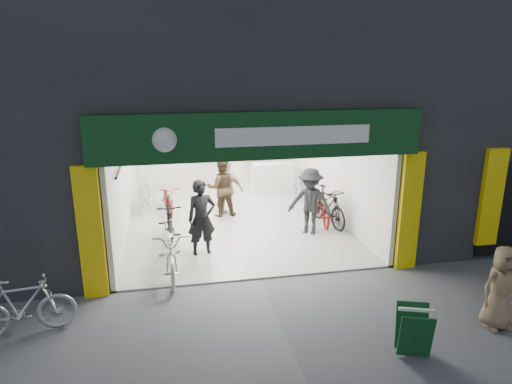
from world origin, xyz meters
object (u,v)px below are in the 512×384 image
object	(u,v)px
parked_bike	(22,307)
sandwich_board	(414,330)
bike_left_front	(171,251)
bike_right_front	(328,206)
pedestrian_near	(501,288)

from	to	relation	value
parked_bike	sandwich_board	size ratio (longest dim) A/B	2.19
bike_left_front	bike_right_front	bearing A→B (deg)	25.80
pedestrian_near	bike_left_front	bearing A→B (deg)	149.18
pedestrian_near	sandwich_board	bearing A→B (deg)	-168.02
bike_left_front	bike_right_front	world-z (taller)	bike_right_front
bike_right_front	sandwich_board	size ratio (longest dim) A/B	2.36
sandwich_board	bike_left_front	bearing A→B (deg)	154.87
parked_bike	sandwich_board	bearing A→B (deg)	-113.93
bike_right_front	parked_bike	size ratio (longest dim) A/B	1.08
bike_left_front	parked_bike	distance (m)	3.01
pedestrian_near	sandwich_board	xyz separation A→B (m)	(-1.81, -0.42, -0.32)
bike_left_front	sandwich_board	bearing A→B (deg)	-46.32
bike_left_front	parked_bike	size ratio (longest dim) A/B	1.23
bike_right_front	sandwich_board	bearing A→B (deg)	-107.75
parked_bike	bike_left_front	bearing A→B (deg)	-62.08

